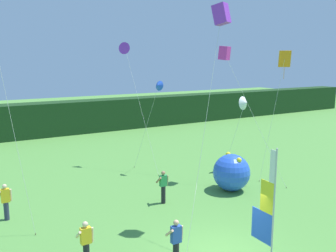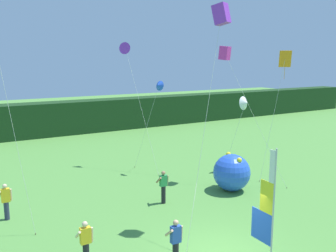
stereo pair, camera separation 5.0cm
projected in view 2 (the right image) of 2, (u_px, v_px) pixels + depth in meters
name	position (u px, v px, depth m)	size (l,w,h in m)	color
distant_treeline	(55.00, 119.00, 34.85)	(80.00, 2.40, 3.11)	#193819
banner_flag	(267.00, 209.00, 12.60)	(0.06, 1.03, 4.24)	#B7B7BC
person_near_banner	(163.00, 186.00, 18.28)	(0.55, 0.48, 1.67)	black
person_mid_field	(176.00, 241.00, 12.81)	(0.55, 0.48, 1.65)	black
person_far_left	(6.00, 201.00, 16.39)	(0.55, 0.48, 1.67)	#2D334C
person_far_right	(86.00, 243.00, 12.63)	(0.55, 0.48, 1.67)	black
inflatable_balloon	(232.00, 172.00, 20.06)	(2.02, 2.06, 2.05)	blue
kite_magenta_box_0	(225.00, 53.00, 20.89)	(2.46, 3.57, 7.84)	brown
kite_orange_diamond_1	(284.00, 64.00, 21.85)	(2.47, 0.83, 7.59)	brown
kite_purple_box_2	(221.00, 15.00, 14.74)	(3.17, 2.25, 9.31)	brown
kite_blue_delta_3	(159.00, 86.00, 22.59)	(1.23, 2.01, 5.83)	brown
kite_purple_delta_5	(126.00, 49.00, 24.29)	(0.86, 4.14, 8.19)	brown
kite_white_delta_6	(245.00, 103.00, 23.16)	(1.94, 0.63, 4.83)	brown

